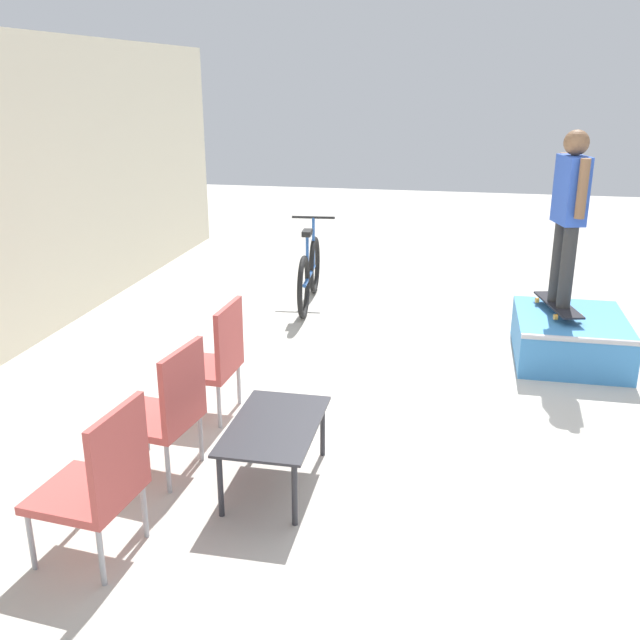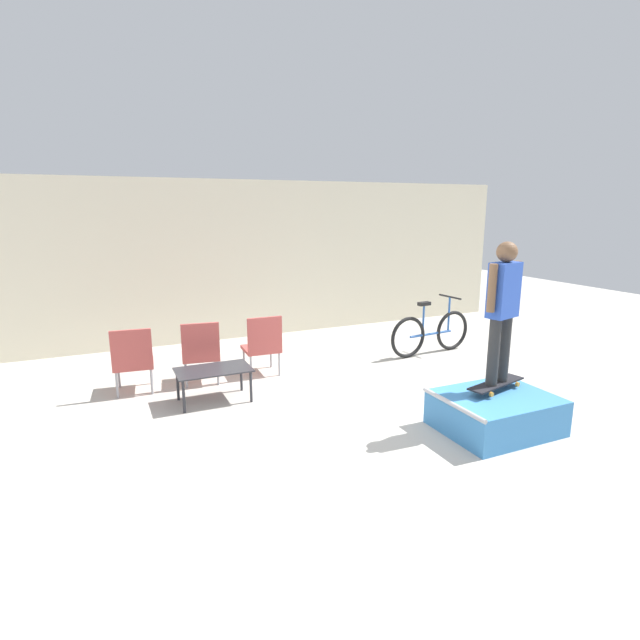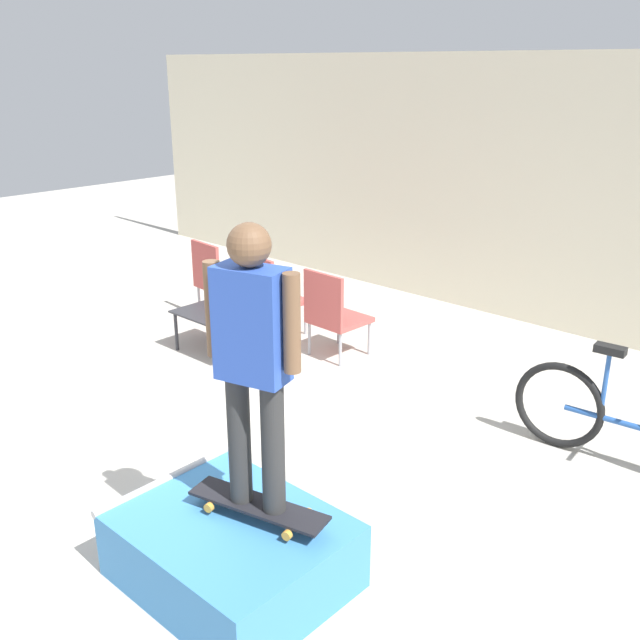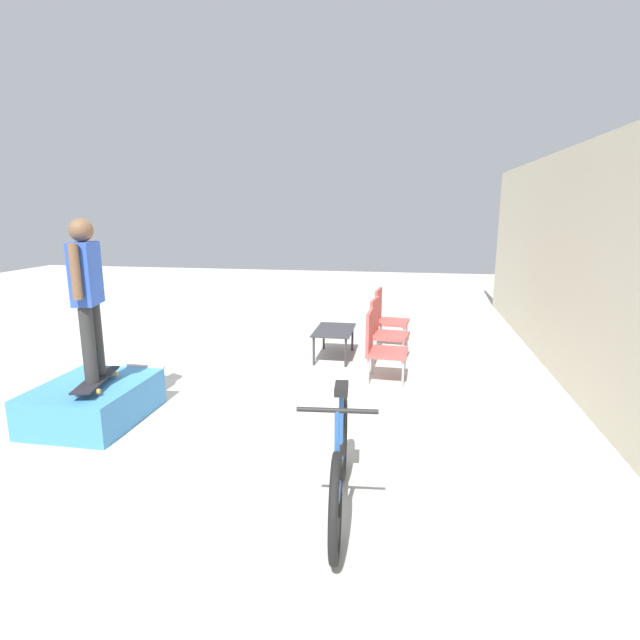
# 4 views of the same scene
# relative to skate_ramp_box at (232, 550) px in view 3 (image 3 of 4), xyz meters

# --- Properties ---
(ground_plane) EXTENTS (24.00, 24.00, 0.00)m
(ground_plane) POSITION_rel_skate_ramp_box_xyz_m (-1.55, 0.91, -0.21)
(ground_plane) COLOR #B7B2A8
(house_wall_back) EXTENTS (12.00, 0.06, 3.00)m
(house_wall_back) POSITION_rel_skate_ramp_box_xyz_m (-1.55, 5.28, 1.29)
(house_wall_back) COLOR beige
(house_wall_back) RESTS_ON ground_plane
(skate_ramp_box) EXTENTS (1.27, 1.01, 0.44)m
(skate_ramp_box) POSITION_rel_skate_ramp_box_xyz_m (0.00, 0.00, 0.00)
(skate_ramp_box) COLOR #3D84C6
(skate_ramp_box) RESTS_ON ground_plane
(skateboard_on_ramp) EXTENTS (0.87, 0.39, 0.07)m
(skateboard_on_ramp) POSITION_rel_skate_ramp_box_xyz_m (0.10, 0.13, 0.29)
(skateboard_on_ramp) COLOR black
(skateboard_on_ramp) RESTS_ON skate_ramp_box
(person_skater) EXTENTS (0.55, 0.29, 1.62)m
(person_skater) POSITION_rel_skate_ramp_box_xyz_m (0.10, 0.13, 1.25)
(person_skater) COLOR #2D2D2D
(person_skater) RESTS_ON skateboard_on_ramp
(coffee_table) EXTENTS (0.96, 0.57, 0.44)m
(coffee_table) POSITION_rel_skate_ramp_box_xyz_m (-2.73, 2.19, 0.18)
(coffee_table) COLOR #2D2D33
(coffee_table) RESTS_ON ground_plane
(patio_chair_left) EXTENTS (0.57, 0.57, 0.93)m
(patio_chair_left) POSITION_rel_skate_ramp_box_xyz_m (-3.66, 2.93, 0.28)
(patio_chair_left) COLOR #99999E
(patio_chair_left) RESTS_ON ground_plane
(patio_chair_center) EXTENTS (0.59, 0.59, 0.93)m
(patio_chair_center) POSITION_rel_skate_ramp_box_xyz_m (-2.74, 2.93, 0.28)
(patio_chair_center) COLOR #99999E
(patio_chair_center) RESTS_ON ground_plane
(patio_chair_right) EXTENTS (0.54, 0.54, 0.93)m
(patio_chair_right) POSITION_rel_skate_ramp_box_xyz_m (-1.82, 2.93, 0.28)
(patio_chair_right) COLOR #99999E
(patio_chair_right) RESTS_ON ground_plane
(bicycle) EXTENTS (1.71, 0.52, 0.99)m
(bicycle) POSITION_rel_skate_ramp_box_xyz_m (1.19, 2.81, 0.17)
(bicycle) COLOR black
(bicycle) RESTS_ON ground_plane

